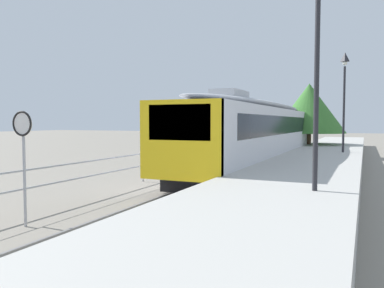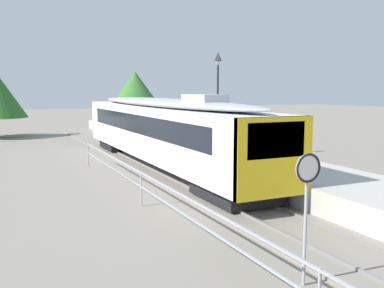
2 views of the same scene
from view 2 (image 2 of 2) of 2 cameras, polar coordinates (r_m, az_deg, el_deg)
ground_plane at (r=16.35m, az=-6.83°, el=-7.23°), size 160.00×160.00×0.00m
track_rails at (r=17.48m, az=2.59°, el=-6.12°), size 3.20×60.00×0.14m
commuter_train at (r=22.11m, az=-4.03°, el=2.22°), size 2.82×19.79×3.74m
station_platform at (r=19.10m, az=11.28°, el=-3.84°), size 3.90×60.00×0.90m
platform_lamp_far_end at (r=25.43m, az=3.45°, el=8.46°), size 0.34×0.34×5.35m
speed_limit_sign at (r=9.06m, az=15.08°, el=-5.43°), size 0.61×0.10×2.81m
carpark_fence at (r=7.55m, az=16.59°, el=-17.85°), size 0.06×36.06×1.25m
tree_behind_carpark at (r=31.05m, az=-7.53°, el=6.19°), size 5.26×5.26×5.36m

